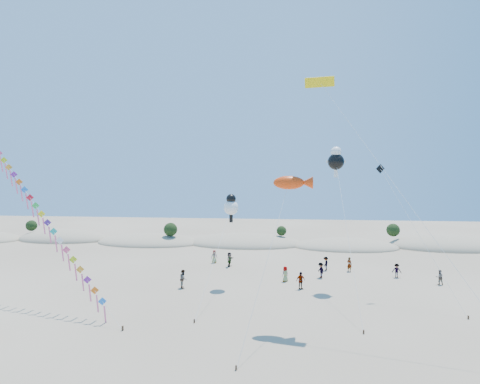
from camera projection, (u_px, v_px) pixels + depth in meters
The scene contains 8 objects.
dune_ridge at pixel (251, 243), 65.73m from camera, with size 145.30×11.49×5.57m.
kite_train at pixel (28, 195), 37.30m from camera, with size 22.13×12.23×18.78m.
fish_kite at pixel (293, 183), 31.32m from camera, with size 5.12×8.79×11.63m.
cartoon_kite_low at pixel (231, 206), 41.77m from camera, with size 2.37×11.63×9.62m.
cartoon_kite_high at pixel (336, 160), 41.55m from camera, with size 2.00×13.68×14.54m.
parafoil_kite at pixel (322, 86), 32.47m from camera, with size 12.88×10.30×19.68m.
dark_kite at pixel (403, 208), 37.14m from camera, with size 6.03×7.01×12.69m.
beachgoers at pixel (293, 269), 45.79m from camera, with size 27.47×12.28×1.87m.
Camera 1 is at (6.09, -19.89, 12.00)m, focal length 30.00 mm.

